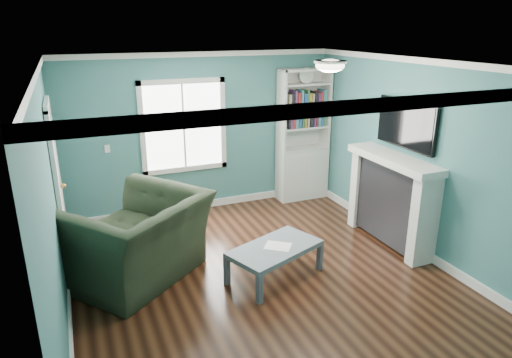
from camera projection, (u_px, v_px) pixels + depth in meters
name	position (u px, v px, depth m)	size (l,w,h in m)	color
floor	(262.00, 277.00, 5.70)	(5.00, 5.00, 0.00)	black
room_walls	(262.00, 155.00, 5.20)	(5.00, 5.00, 5.00)	#3A7A7A
trim	(262.00, 184.00, 5.31)	(4.50, 5.00, 2.60)	white
window	(184.00, 126.00, 7.30)	(1.40, 0.06, 1.50)	white
bookshelf	(302.00, 148.00, 8.06)	(0.90, 0.35, 2.31)	silver
fireplace	(391.00, 201.00, 6.43)	(0.44, 1.58, 1.30)	black
tv	(406.00, 124.00, 6.12)	(0.06, 1.10, 0.65)	black
door	(57.00, 184.00, 5.78)	(0.12, 0.98, 2.17)	silver
ceiling_fixture	(330.00, 65.00, 5.30)	(0.38, 0.38, 0.15)	white
light_switch	(107.00, 149.00, 6.94)	(0.08, 0.01, 0.12)	white
recliner	(134.00, 226.00, 5.49)	(1.59, 1.03, 1.39)	black
coffee_table	(275.00, 250.00, 5.60)	(1.29, 1.00, 0.42)	#515762
paper_sheet	(278.00, 246.00, 5.59)	(0.25, 0.31, 0.00)	white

